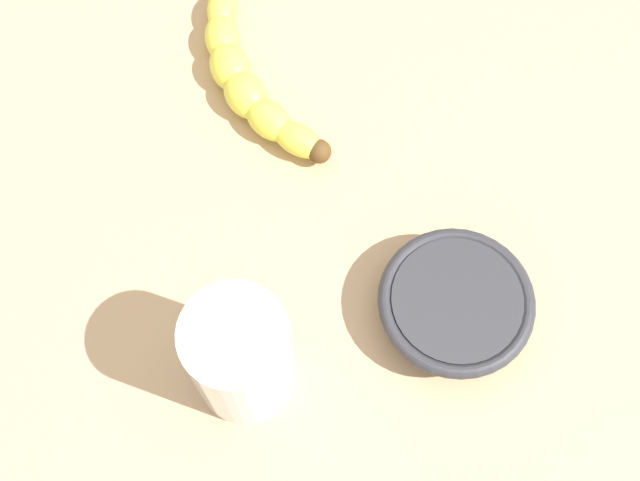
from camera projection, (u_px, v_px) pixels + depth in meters
wooden_tabletop at (250, 198)px, 77.27cm from camera, size 120.00×120.00×3.00cm
banana at (247, 77)px, 78.27cm from camera, size 12.53×19.78×3.72cm
smoothie_glass at (241, 358)px, 64.11cm from camera, size 7.90×7.90×12.36cm
ceramic_bowl at (454, 306)px, 69.21cm from camera, size 12.72×12.72×4.02cm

